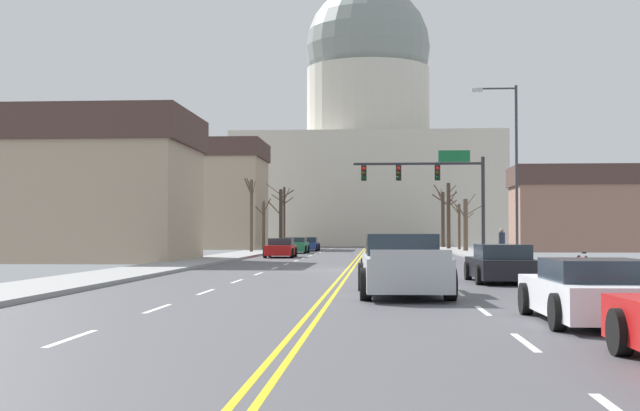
{
  "coord_description": "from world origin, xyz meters",
  "views": [
    {
      "loc": [
        1.29,
        -37.16,
        1.66
      ],
      "look_at": [
        -2.81,
        22.64,
        3.55
      ],
      "focal_mm": 47.8,
      "sensor_mm": 36.0,
      "label": 1
    }
  ],
  "objects_px": {
    "sedan_near_01": "(392,255)",
    "pedestrian_00": "(502,243)",
    "sedan_near_03": "(501,264)",
    "sedan_near_05": "(592,292)",
    "sedan_near_02": "(388,259)",
    "sedan_oncoming_00": "(281,248)",
    "bicycle_parked": "(583,265)",
    "sedan_near_00": "(391,252)",
    "signal_gantry": "(435,180)",
    "street_lamp_right": "(511,159)",
    "sedan_oncoming_01": "(295,246)",
    "sedan_oncoming_02": "(308,245)",
    "pickup_truck_near_04": "(403,267)"
  },
  "relations": [
    {
      "from": "street_lamp_right",
      "to": "sedan_near_02",
      "type": "bearing_deg",
      "value": -126.96
    },
    {
      "from": "sedan_near_00",
      "to": "bicycle_parked",
      "type": "relative_size",
      "value": 2.45
    },
    {
      "from": "sedan_near_05",
      "to": "street_lamp_right",
      "type": "bearing_deg",
      "value": 84.27
    },
    {
      "from": "sedan_near_00",
      "to": "bicycle_parked",
      "type": "height_order",
      "value": "sedan_near_00"
    },
    {
      "from": "sedan_oncoming_01",
      "to": "sedan_oncoming_02",
      "type": "xyz_separation_m",
      "value": [
        0.31,
        8.06,
        -0.03
      ]
    },
    {
      "from": "pickup_truck_near_04",
      "to": "sedan_oncoming_00",
      "type": "bearing_deg",
      "value": 102.01
    },
    {
      "from": "signal_gantry",
      "to": "street_lamp_right",
      "type": "xyz_separation_m",
      "value": [
        3.2,
        -8.72,
        0.53
      ]
    },
    {
      "from": "sedan_oncoming_02",
      "to": "sedan_near_02",
      "type": "bearing_deg",
      "value": -80.73
    },
    {
      "from": "sedan_oncoming_01",
      "to": "pedestrian_00",
      "type": "relative_size",
      "value": 2.58
    },
    {
      "from": "sedan_near_02",
      "to": "sedan_oncoming_01",
      "type": "distance_m",
      "value": 33.7
    },
    {
      "from": "sedan_oncoming_00",
      "to": "pickup_truck_near_04",
      "type": "bearing_deg",
      "value": -77.99
    },
    {
      "from": "sedan_near_02",
      "to": "sedan_oncoming_00",
      "type": "relative_size",
      "value": 1.05
    },
    {
      "from": "street_lamp_right",
      "to": "sedan_near_03",
      "type": "height_order",
      "value": "street_lamp_right"
    },
    {
      "from": "sedan_near_00",
      "to": "sedan_oncoming_02",
      "type": "relative_size",
      "value": 0.99
    },
    {
      "from": "sedan_oncoming_00",
      "to": "bicycle_parked",
      "type": "xyz_separation_m",
      "value": [
        13.81,
        -24.78,
        -0.1
      ]
    },
    {
      "from": "sedan_near_03",
      "to": "bicycle_parked",
      "type": "bearing_deg",
      "value": 39.61
    },
    {
      "from": "street_lamp_right",
      "to": "sedan_oncoming_01",
      "type": "bearing_deg",
      "value": 118.26
    },
    {
      "from": "sedan_near_02",
      "to": "sedan_oncoming_00",
      "type": "xyz_separation_m",
      "value": [
        -6.85,
        21.37,
        0.03
      ]
    },
    {
      "from": "street_lamp_right",
      "to": "signal_gantry",
      "type": "bearing_deg",
      "value": 110.14
    },
    {
      "from": "pickup_truck_near_04",
      "to": "sedan_oncoming_01",
      "type": "height_order",
      "value": "pickup_truck_near_04"
    },
    {
      "from": "sedan_near_01",
      "to": "pedestrian_00",
      "type": "bearing_deg",
      "value": 44.26
    },
    {
      "from": "sedan_oncoming_00",
      "to": "sedan_oncoming_02",
      "type": "xyz_separation_m",
      "value": [
        0.15,
        19.65,
        -0.03
      ]
    },
    {
      "from": "sedan_near_00",
      "to": "sedan_oncoming_02",
      "type": "height_order",
      "value": "sedan_near_00"
    },
    {
      "from": "sedan_near_03",
      "to": "street_lamp_right",
      "type": "bearing_deg",
      "value": 79.86
    },
    {
      "from": "sedan_near_02",
      "to": "sedan_oncoming_00",
      "type": "height_order",
      "value": "sedan_oncoming_00"
    },
    {
      "from": "sedan_near_00",
      "to": "sedan_oncoming_00",
      "type": "height_order",
      "value": "sedan_oncoming_00"
    },
    {
      "from": "bicycle_parked",
      "to": "signal_gantry",
      "type": "bearing_deg",
      "value": 100.83
    },
    {
      "from": "signal_gantry",
      "to": "pickup_truck_near_04",
      "type": "bearing_deg",
      "value": -95.48
    },
    {
      "from": "sedan_oncoming_00",
      "to": "pedestrian_00",
      "type": "relative_size",
      "value": 2.58
    },
    {
      "from": "street_lamp_right",
      "to": "pedestrian_00",
      "type": "height_order",
      "value": "street_lamp_right"
    },
    {
      "from": "sedan_near_01",
      "to": "sedan_near_05",
      "type": "bearing_deg",
      "value": -82.28
    },
    {
      "from": "street_lamp_right",
      "to": "bicycle_parked",
      "type": "height_order",
      "value": "street_lamp_right"
    },
    {
      "from": "pedestrian_00",
      "to": "sedan_oncoming_00",
      "type": "bearing_deg",
      "value": 142.91
    },
    {
      "from": "sedan_near_01",
      "to": "pedestrian_00",
      "type": "relative_size",
      "value": 2.72
    },
    {
      "from": "sedan_oncoming_00",
      "to": "pedestrian_00",
      "type": "bearing_deg",
      "value": -37.09
    },
    {
      "from": "sedan_oncoming_02",
      "to": "pedestrian_00",
      "type": "distance_m",
      "value": 32.24
    },
    {
      "from": "sedan_near_01",
      "to": "pedestrian_00",
      "type": "distance_m",
      "value": 8.38
    },
    {
      "from": "sedan_near_00",
      "to": "sedan_oncoming_00",
      "type": "distance_m",
      "value": 10.99
    },
    {
      "from": "signal_gantry",
      "to": "sedan_oncoming_01",
      "type": "height_order",
      "value": "signal_gantry"
    },
    {
      "from": "sedan_near_03",
      "to": "sedan_oncoming_00",
      "type": "relative_size",
      "value": 1.03
    },
    {
      "from": "sedan_near_00",
      "to": "sedan_oncoming_01",
      "type": "distance_m",
      "value": 21.22
    },
    {
      "from": "sedan_near_03",
      "to": "sedan_near_05",
      "type": "height_order",
      "value": "sedan_near_03"
    },
    {
      "from": "sedan_near_03",
      "to": "pickup_truck_near_04",
      "type": "xyz_separation_m",
      "value": [
        -3.41,
        -5.9,
        0.14
      ]
    },
    {
      "from": "sedan_near_05",
      "to": "sedan_oncoming_00",
      "type": "relative_size",
      "value": 1.04
    },
    {
      "from": "pickup_truck_near_04",
      "to": "sedan_oncoming_01",
      "type": "xyz_separation_m",
      "value": [
        -7.27,
        45.01,
        -0.14
      ]
    },
    {
      "from": "sedan_near_01",
      "to": "sedan_oncoming_02",
      "type": "xyz_separation_m",
      "value": [
        -6.93,
        35.37,
        -0.02
      ]
    },
    {
      "from": "sedan_oncoming_01",
      "to": "sedan_oncoming_02",
      "type": "relative_size",
      "value": 1.03
    },
    {
      "from": "sedan_oncoming_00",
      "to": "sedan_oncoming_01",
      "type": "relative_size",
      "value": 1.0
    },
    {
      "from": "pickup_truck_near_04",
      "to": "pedestrian_00",
      "type": "bearing_deg",
      "value": 75.78
    },
    {
      "from": "sedan_near_05",
      "to": "signal_gantry",
      "type": "bearing_deg",
      "value": 90.77
    }
  ]
}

